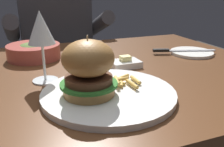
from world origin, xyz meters
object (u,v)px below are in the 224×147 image
table_knife (178,50)px  butter_dish (125,63)px  soup_bowl (34,51)px  main_plate (109,93)px  diner_person (58,63)px  wine_glass (41,30)px  burger_sandwich (87,68)px  bread_plate (192,52)px

table_knife → butter_dish: (-0.25, -0.07, -0.00)m
butter_dish → soup_bowl: soup_bowl is taller
main_plate → soup_bowl: (-0.13, 0.39, 0.02)m
diner_person → table_knife: bearing=-59.9°
butter_dish → wine_glass: bearing=-171.4°
diner_person → burger_sandwich: bearing=-94.4°
bread_plate → table_knife: bearing=161.8°
main_plate → table_knife: table_knife is taller
bread_plate → burger_sandwich: bearing=-152.7°
table_knife → soup_bowl: size_ratio=1.25×
wine_glass → butter_dish: 0.28m
burger_sandwich → diner_person: size_ratio=0.11×
main_plate → diner_person: (0.02, 0.88, -0.18)m
main_plate → burger_sandwich: size_ratio=2.33×
table_knife → main_plate: bearing=-145.4°
soup_bowl → butter_dish: bearing=-37.7°
diner_person → soup_bowl: bearing=-107.5°
main_plate → soup_bowl: bearing=109.0°
main_plate → butter_dish: (0.13, 0.19, 0.00)m
bread_plate → soup_bowl: size_ratio=0.86×
main_plate → soup_bowl: size_ratio=1.71×
soup_bowl → diner_person: size_ratio=0.16×
main_plate → butter_dish: bearing=56.5°
burger_sandwich → butter_dish: burger_sandwich is taller
butter_dish → table_knife: bearing=15.4°
soup_bowl → diner_person: (0.15, 0.48, -0.20)m
table_knife → diner_person: 0.74m
wine_glass → butter_dish: wine_glass is taller
main_plate → burger_sandwich: 0.09m
butter_dish → diner_person: bearing=99.0°
butter_dish → diner_person: (-0.11, 0.69, -0.19)m
bread_plate → main_plate: bearing=-150.2°
diner_person → bread_plate: bearing=-57.3°
burger_sandwich → table_knife: burger_sandwich is taller
soup_bowl → diner_person: 0.55m
bread_plate → soup_bowl: 0.58m
bread_plate → table_knife: 0.05m
wine_glass → bread_plate: 0.57m
wine_glass → bread_plate: (0.55, 0.09, -0.13)m
burger_sandwich → butter_dish: bearing=47.5°
burger_sandwich → wine_glass: bearing=116.2°
soup_bowl → diner_person: bearing=72.5°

